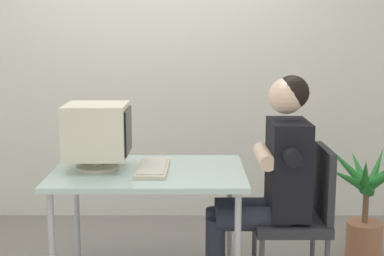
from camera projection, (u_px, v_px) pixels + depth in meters
wall_back at (196, 36)px, 4.51m from camera, size 8.00×0.10×3.00m
desk at (147, 180)px, 3.27m from camera, size 1.12×0.78×0.74m
crt_monitor at (96, 132)px, 3.25m from camera, size 0.37×0.34×0.39m
keyboard at (151, 168)px, 3.25m from camera, size 0.19×0.46×0.03m
office_chair at (299, 211)px, 3.28m from camera, size 0.43×0.43×0.88m
person_seated at (268, 177)px, 3.24m from camera, size 0.71×0.57×1.30m
potted_plant at (364, 202)px, 3.80m from camera, size 0.67×0.67×0.81m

